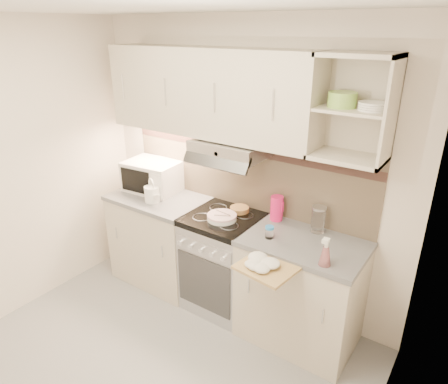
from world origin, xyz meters
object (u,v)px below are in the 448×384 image
object	(u,v)px
electric_range	(223,261)
plate_stack	(222,217)
pink_pitcher	(277,208)
glass_jar	(318,219)
microwave	(153,176)
cutting_board	(267,267)
spray_bottle	(326,254)
watering_can	(152,194)

from	to	relation	value
electric_range	plate_stack	bearing A→B (deg)	-66.64
pink_pitcher	glass_jar	xyz separation A→B (m)	(0.36, 0.00, 0.00)
microwave	plate_stack	bearing A→B (deg)	-15.03
plate_stack	cutting_board	distance (m)	0.74
electric_range	glass_jar	world-z (taller)	glass_jar
microwave	pink_pitcher	distance (m)	1.31
cutting_board	microwave	bearing A→B (deg)	168.94
plate_stack	glass_jar	distance (m)	0.79
glass_jar	spray_bottle	size ratio (longest dim) A/B	0.96
cutting_board	plate_stack	bearing A→B (deg)	157.29
cutting_board	spray_bottle	bearing A→B (deg)	40.27
cutting_board	electric_range	bearing A→B (deg)	154.58
pink_pitcher	spray_bottle	world-z (taller)	spray_bottle
microwave	pink_pitcher	size ratio (longest dim) A/B	2.61
watering_can	cutting_board	distance (m)	1.41
electric_range	pink_pitcher	xyz separation A→B (m)	(0.40, 0.20, 0.55)
electric_range	spray_bottle	bearing A→B (deg)	-12.52
electric_range	pink_pitcher	bearing A→B (deg)	26.52
glass_jar	cutting_board	xyz separation A→B (m)	(-0.10, -0.63, -0.14)
pink_pitcher	spray_bottle	xyz separation A→B (m)	(0.59, -0.42, -0.02)
watering_can	cutting_board	xyz separation A→B (m)	(1.37, -0.31, -0.11)
pink_pitcher	cutting_board	xyz separation A→B (m)	(0.27, -0.63, -0.14)
electric_range	watering_can	size ratio (longest dim) A/B	3.49
pink_pitcher	plate_stack	bearing A→B (deg)	-139.73
microwave	glass_jar	size ratio (longest dim) A/B	2.58
electric_range	microwave	bearing A→B (deg)	174.01
watering_can	glass_jar	bearing A→B (deg)	37.21
electric_range	spray_bottle	world-z (taller)	spray_bottle
plate_stack	spray_bottle	distance (m)	0.98
spray_bottle	cutting_board	world-z (taller)	spray_bottle
electric_range	microwave	distance (m)	1.09
microwave	plate_stack	distance (m)	0.95
pink_pitcher	cutting_board	bearing A→B (deg)	-61.24
glass_jar	cutting_board	distance (m)	0.65
watering_can	pink_pitcher	distance (m)	1.15
microwave	spray_bottle	xyz separation A→B (m)	(1.90, -0.32, -0.06)
pink_pitcher	cutting_board	size ratio (longest dim) A/B	0.57
microwave	watering_can	distance (m)	0.30
microwave	watering_can	xyz separation A→B (m)	(0.20, -0.22, -0.06)
watering_can	cutting_board	size ratio (longest dim) A/B	0.69
glass_jar	cutting_board	size ratio (longest dim) A/B	0.57
spray_bottle	pink_pitcher	bearing A→B (deg)	142.08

